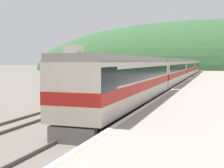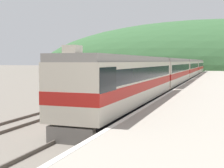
% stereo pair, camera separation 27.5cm
% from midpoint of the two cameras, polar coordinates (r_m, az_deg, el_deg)
% --- Properties ---
extents(track_main, '(1.52, 180.00, 0.16)m').
position_cam_midpoint_polar(track_main, '(68.92, 13.30, 1.05)').
color(track_main, '#4C443D').
rests_on(track_main, ground).
extents(track_siding, '(1.52, 180.00, 0.16)m').
position_cam_midpoint_polar(track_siding, '(69.54, 9.23, 1.13)').
color(track_siding, '#4C443D').
rests_on(track_siding, ground).
extents(platform, '(6.95, 140.00, 0.89)m').
position_cam_midpoint_polar(platform, '(48.66, 17.29, 0.13)').
color(platform, '#9E9689').
rests_on(platform, ground).
extents(distant_hills, '(144.05, 64.82, 39.52)m').
position_cam_midpoint_polar(distant_hills, '(129.07, 15.73, 2.38)').
color(distant_hills, '#335B33').
rests_on(distant_hills, ground).
extents(station_shed, '(8.52, 5.77, 3.48)m').
position_cam_midpoint_polar(station_shed, '(51.20, -2.06, 1.99)').
color(station_shed, slate).
rests_on(station_shed, ground).
extents(express_train_lead_car, '(2.97, 19.03, 4.43)m').
position_cam_midpoint_polar(express_train_lead_car, '(22.43, 2.41, 0.38)').
color(express_train_lead_car, black).
rests_on(express_train_lead_car, ground).
extents(carriage_second, '(2.96, 19.39, 4.07)m').
position_cam_midpoint_polar(carriage_second, '(42.31, 10.05, 2.09)').
color(carriage_second, black).
rests_on(carriage_second, ground).
extents(carriage_third, '(2.96, 19.39, 4.07)m').
position_cam_midpoint_polar(carriage_third, '(62.43, 12.79, 2.70)').
color(carriage_third, black).
rests_on(carriage_third, ground).
extents(carriage_fourth, '(2.96, 19.39, 4.07)m').
position_cam_midpoint_polar(carriage_fourth, '(82.62, 14.19, 3.01)').
color(carriage_fourth, black).
rests_on(carriage_fourth, ground).
extents(siding_train, '(2.90, 38.05, 3.60)m').
position_cam_midpoint_polar(siding_train, '(55.04, 6.79, 2.22)').
color(siding_train, black).
rests_on(siding_train, ground).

